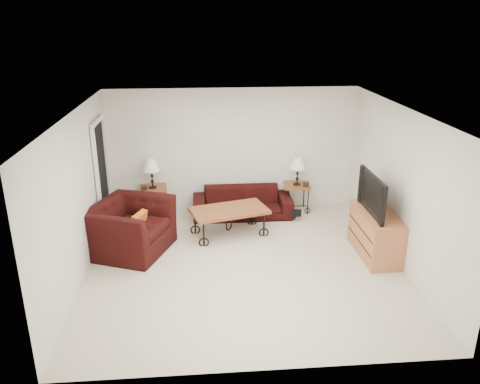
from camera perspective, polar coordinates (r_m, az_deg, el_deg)
name	(u,v)px	position (r m, az deg, el deg)	size (l,w,h in m)	color
ground	(244,264)	(7.89, 0.44, -8.60)	(5.00, 5.00, 0.00)	beige
wall_back	(232,150)	(9.75, -0.90, 5.03)	(5.00, 0.02, 2.50)	white
wall_front	(266,274)	(5.11, 3.09, -9.77)	(5.00, 0.02, 2.50)	white
wall_left	(78,197)	(7.57, -18.73, -0.60)	(0.02, 5.00, 2.50)	white
wall_right	(401,188)	(7.99, 18.62, 0.48)	(0.02, 5.00, 2.50)	white
ceiling	(244,112)	(7.04, 0.49, 9.54)	(5.00, 5.00, 0.00)	white
doorway	(102,177)	(9.16, -16.12, 1.71)	(0.08, 0.94, 2.04)	black
sofa	(242,202)	(9.61, 0.27, -1.25)	(1.97, 0.77, 0.57)	black
side_table_left	(154,201)	(9.78, -10.24, -1.12)	(0.54, 0.54, 0.59)	brown
side_table_right	(296,198)	(9.93, 6.74, -0.67)	(0.52, 0.52, 0.57)	brown
lamp_left	(152,173)	(9.59, -10.46, 2.19)	(0.34, 0.34, 0.59)	black
lamp_right	(298,171)	(9.74, 6.87, 2.47)	(0.32, 0.32, 0.57)	black
photo_frame_left	(144,188)	(9.54, -11.34, 0.47)	(0.12, 0.02, 0.10)	black
photo_frame_right	(306,185)	(9.71, 7.86, 0.88)	(0.11, 0.02, 0.10)	black
coffee_table	(229,222)	(8.79, -1.29, -3.59)	(1.36, 0.74, 0.51)	brown
armchair	(130,228)	(8.35, -12.94, -4.15)	(1.33, 1.16, 0.86)	black
throw_pillow	(138,224)	(8.25, -12.00, -3.71)	(0.39, 0.10, 0.39)	#CC541A
tv_stand	(375,234)	(8.34, 15.83, -4.81)	(0.53, 1.28, 0.77)	#B86A44
television	(379,194)	(8.07, 16.18, -0.23)	(1.14, 0.15, 0.66)	black
backpack	(295,209)	(9.54, 6.54, -2.04)	(0.32, 0.25, 0.42)	black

